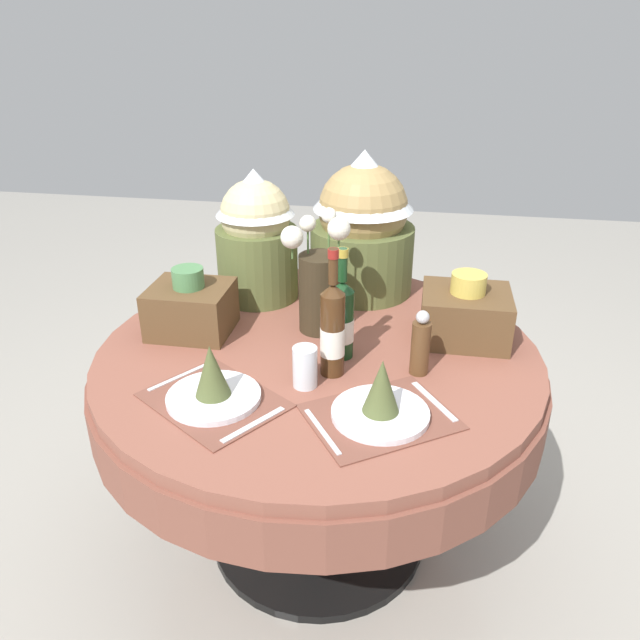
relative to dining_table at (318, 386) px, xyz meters
The scene contains 13 objects.
ground 0.60m from the dining_table, ahead, with size 8.00×8.00×0.00m, color #9E998E.
dining_table is the anchor object (origin of this frame).
place_setting_left 0.42m from the dining_table, 124.47° to the right, with size 0.43×0.41×0.16m.
place_setting_right 0.41m from the dining_table, 56.32° to the right, with size 0.43×0.40×0.16m.
flower_vase 0.31m from the dining_table, 98.42° to the left, with size 0.20×0.14×0.39m.
wine_bottle_left 0.30m from the dining_table, 64.01° to the right, with size 0.07×0.07×0.36m.
wine_bottle_centre 0.26m from the dining_table, 19.27° to the right, with size 0.07×0.07×0.33m.
tumbler_mid 0.27m from the dining_table, 89.79° to the right, with size 0.07×0.07×0.11m, color silver.
pepper_mill 0.37m from the dining_table, 15.79° to the right, with size 0.05×0.05×0.19m.
gift_tub_back_left 0.57m from the dining_table, 127.99° to the left, with size 0.27×0.27×0.44m.
gift_tub_back_centre 0.60m from the dining_table, 80.81° to the left, with size 0.36×0.36×0.49m.
woven_basket_side_left 0.46m from the dining_table, behind, with size 0.24×0.21×0.21m.
woven_basket_side_right 0.49m from the dining_table, 19.32° to the left, with size 0.26×0.23×0.21m.
Camera 1 is at (0.28, -1.57, 1.61)m, focal length 34.76 mm.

